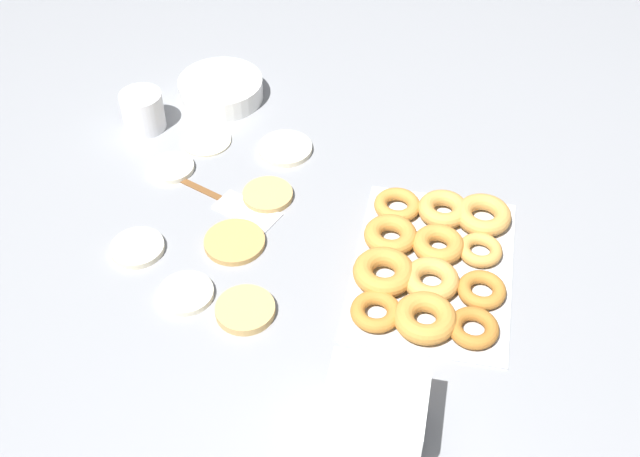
% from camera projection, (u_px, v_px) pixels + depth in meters
% --- Properties ---
extents(ground_plane, '(3.00, 3.00, 0.00)m').
position_uv_depth(ground_plane, '(277.00, 230.00, 1.51)').
color(ground_plane, gray).
extents(pancake_0, '(0.11, 0.11, 0.01)m').
position_uv_depth(pancake_0, '(235.00, 242.00, 1.48)').
color(pancake_0, tan).
rests_on(pancake_0, ground_plane).
extents(pancake_1, '(0.10, 0.10, 0.01)m').
position_uv_depth(pancake_1, '(137.00, 248.00, 1.47)').
color(pancake_1, beige).
rests_on(pancake_1, ground_plane).
extents(pancake_2, '(0.10, 0.10, 0.01)m').
position_uv_depth(pancake_2, '(268.00, 195.00, 1.57)').
color(pancake_2, tan).
rests_on(pancake_2, ground_plane).
extents(pancake_3, '(0.11, 0.11, 0.01)m').
position_uv_depth(pancake_3, '(285.00, 149.00, 1.67)').
color(pancake_3, beige).
rests_on(pancake_3, ground_plane).
extents(pancake_4, '(0.11, 0.11, 0.01)m').
position_uv_depth(pancake_4, '(206.00, 140.00, 1.69)').
color(pancake_4, beige).
rests_on(pancake_4, ground_plane).
extents(pancake_5, '(0.10, 0.10, 0.02)m').
position_uv_depth(pancake_5, '(245.00, 310.00, 1.36)').
color(pancake_5, tan).
rests_on(pancake_5, ground_plane).
extents(pancake_6, '(0.10, 0.10, 0.01)m').
position_uv_depth(pancake_6, '(186.00, 293.00, 1.39)').
color(pancake_6, silver).
rests_on(pancake_6, ground_plane).
extents(pancake_7, '(0.09, 0.09, 0.01)m').
position_uv_depth(pancake_7, '(171.00, 168.00, 1.63)').
color(pancake_7, silver).
rests_on(pancake_7, ground_plane).
extents(donut_tray, '(0.39, 0.28, 0.04)m').
position_uv_depth(donut_tray, '(430.00, 261.00, 1.43)').
color(donut_tray, silver).
rests_on(donut_tray, ground_plane).
extents(batter_bowl, '(0.19, 0.19, 0.05)m').
position_uv_depth(batter_bowl, '(221.00, 89.00, 1.79)').
color(batter_bowl, white).
rests_on(batter_bowl, ground_plane).
extents(container_stack, '(0.13, 0.14, 0.12)m').
position_uv_depth(container_stack, '(375.00, 416.00, 1.15)').
color(container_stack, white).
rests_on(container_stack, ground_plane).
extents(paper_cup, '(0.09, 0.09, 0.08)m').
position_uv_depth(paper_cup, '(143.00, 111.00, 1.70)').
color(paper_cup, white).
rests_on(paper_cup, ground_plane).
extents(spatula, '(0.14, 0.28, 0.01)m').
position_uv_depth(spatula, '(234.00, 204.00, 1.55)').
color(spatula, brown).
rests_on(spatula, ground_plane).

